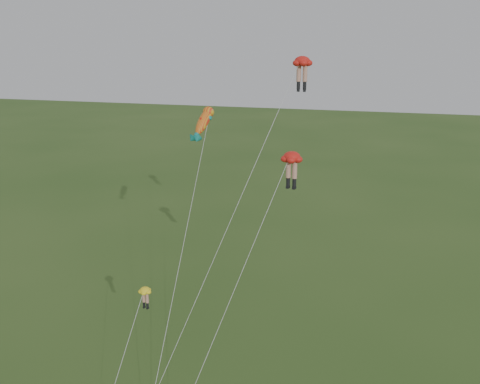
# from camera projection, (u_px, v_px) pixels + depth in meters

# --- Properties ---
(legs_kite_red_high) EXTENTS (7.92, 12.41, 21.22)m
(legs_kite_red_high) POSITION_uv_depth(u_px,v_px,m) (300.00, 69.00, 37.13)
(legs_kite_red_high) COLOR red
(legs_kite_red_high) RESTS_ON ground
(legs_kite_red_mid) EXTENTS (5.65, 11.44, 15.30)m
(legs_kite_red_mid) POSITION_uv_depth(u_px,v_px,m) (290.00, 163.00, 34.86)
(legs_kite_red_mid) COLOR red
(legs_kite_red_mid) RESTS_ON ground
(legs_kite_yellow) EXTENTS (1.75, 5.25, 7.72)m
(legs_kite_yellow) POSITION_uv_depth(u_px,v_px,m) (142.00, 301.00, 32.66)
(legs_kite_yellow) COLOR yellow
(legs_kite_yellow) RESTS_ON ground
(fish_kite) EXTENTS (1.99, 15.65, 17.70)m
(fish_kite) POSITION_uv_depth(u_px,v_px,m) (204.00, 123.00, 39.80)
(fish_kite) COLOR gold
(fish_kite) RESTS_ON ground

